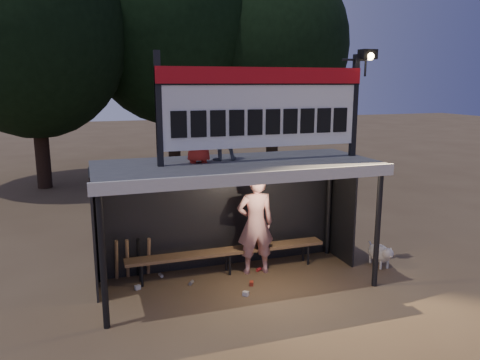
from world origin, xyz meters
name	(u,v)px	position (x,y,z in m)	size (l,w,h in m)	color
ground	(237,284)	(0.00, 0.00, 0.00)	(80.00, 80.00, 0.00)	brown
player	(255,223)	(0.52, 0.40, 1.01)	(0.74, 0.48, 2.02)	white
child_a	(221,128)	(-0.19, 0.32, 2.89)	(0.56, 0.43, 1.15)	slate
child_b	(198,132)	(-0.66, 0.14, 2.86)	(0.52, 0.34, 1.07)	#AF241B
dugout_shelter	(232,185)	(0.00, 0.24, 1.85)	(5.10, 2.08, 2.32)	#3C3C3E
scoreboard_assembly	(266,105)	(0.56, -0.01, 3.32)	(4.10, 0.27, 1.99)	black
bench	(228,252)	(0.00, 0.55, 0.43)	(4.00, 0.35, 0.48)	brown
tree_left	(32,28)	(-4.00, 10.00, 5.51)	(6.46, 6.46, 9.27)	black
tree_mid	(171,19)	(1.00, 11.50, 6.17)	(7.22, 7.22, 10.36)	black
tree_right	(273,45)	(5.00, 10.50, 5.19)	(6.08, 6.08, 8.72)	#302315
dog	(380,253)	(3.06, -0.12, 0.28)	(0.36, 0.81, 0.49)	beige
bats	(133,258)	(-1.82, 0.82, 0.43)	(0.68, 0.35, 0.84)	olive
litter	(208,282)	(-0.51, 0.16, 0.04)	(2.53, 1.42, 0.08)	#A42F1C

